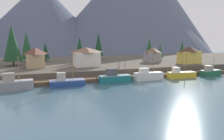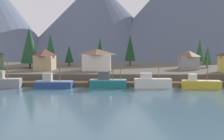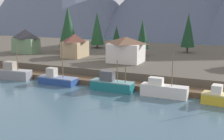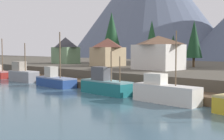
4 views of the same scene
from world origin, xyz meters
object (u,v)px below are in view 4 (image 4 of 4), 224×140
(house_white, at_px, (158,52))
(conifer_mid_left, at_px, (173,47))
(fishing_boat_grey, at_px, (23,74))
(conifer_mid_right, at_px, (194,39))
(house_green, at_px, (65,50))
(house_tan, at_px, (108,52))
(fishing_boat_blue, at_px, (55,80))
(fishing_boat_teal, at_px, (105,85))
(conifer_back_left, at_px, (112,35))
(fishing_boat_white, at_px, (165,92))
(conifer_near_right, at_px, (152,40))

(house_white, distance_m, conifer_mid_left, 24.87)
(fishing_boat_grey, distance_m, conifer_mid_right, 35.44)
(house_white, relative_size, house_green, 1.09)
(conifer_mid_right, bearing_deg, house_tan, -147.45)
(fishing_boat_blue, bearing_deg, house_white, 63.27)
(fishing_boat_blue, relative_size, conifer_mid_left, 1.20)
(house_tan, distance_m, house_green, 17.08)
(fishing_boat_teal, xyz_separation_m, conifer_back_left, (-26.18, 26.28, 8.65))
(fishing_boat_blue, xyz_separation_m, house_tan, (-6.85, 18.43, 4.66))
(conifer_mid_left, bearing_deg, house_white, -61.32)
(fishing_boat_white, bearing_deg, conifer_near_right, 130.76)
(fishing_boat_white, height_order, house_tan, house_tan)
(fishing_boat_grey, distance_m, fishing_boat_blue, 11.03)
(fishing_boat_grey, bearing_deg, conifer_mid_left, 73.17)
(conifer_back_left, bearing_deg, fishing_boat_blue, -62.11)
(conifer_mid_right, bearing_deg, fishing_boat_teal, -83.19)
(conifer_near_right, bearing_deg, fishing_boat_white, -49.42)
(fishing_boat_white, relative_size, house_white, 0.99)
(house_tan, height_order, conifer_near_right, conifer_near_right)
(fishing_boat_white, bearing_deg, house_tan, 148.20)
(conifer_near_right, bearing_deg, conifer_back_left, -107.88)
(fishing_boat_blue, relative_size, conifer_back_left, 0.68)
(house_white, bearing_deg, house_green, 175.88)
(house_green, relative_size, conifer_near_right, 0.64)
(house_white, height_order, conifer_near_right, conifer_near_right)
(conifer_mid_left, bearing_deg, conifer_near_right, -177.54)
(conifer_near_right, distance_m, conifer_mid_right, 21.35)
(fishing_boat_teal, xyz_separation_m, house_white, (-3.58, 16.49, 4.38))
(house_green, height_order, conifer_back_left, conifer_back_left)
(fishing_boat_white, xyz_separation_m, conifer_near_right, (-32.38, 37.81, 7.72))
(fishing_boat_blue, height_order, conifer_back_left, conifer_back_left)
(house_white, height_order, house_green, house_green)
(fishing_boat_teal, bearing_deg, conifer_near_right, 121.63)
(fishing_boat_teal, bearing_deg, conifer_mid_left, 113.16)
(fishing_boat_teal, distance_m, conifer_mid_left, 41.67)
(fishing_boat_grey, relative_size, conifer_near_right, 0.63)
(fishing_boat_grey, height_order, conifer_mid_left, conifer_mid_left)
(fishing_boat_blue, distance_m, fishing_boat_white, 22.19)
(conifer_back_left, bearing_deg, house_white, -23.43)
(house_green, bearing_deg, house_tan, -1.77)
(fishing_boat_teal, relative_size, conifer_mid_left, 1.10)
(fishing_boat_white, relative_size, conifer_near_right, 0.70)
(fishing_boat_teal, height_order, conifer_near_right, conifer_near_right)
(fishing_boat_teal, height_order, house_green, house_green)
(house_tan, xyz_separation_m, house_green, (-17.07, 0.53, 0.38))
(house_white, bearing_deg, conifer_near_right, 131.19)
(conifer_mid_right, bearing_deg, fishing_boat_blue, -107.24)
(conifer_mid_left, xyz_separation_m, conifer_back_left, (-10.67, -12.01, 3.15))
(conifer_near_right, relative_size, conifer_mid_left, 1.57)
(house_white, relative_size, conifer_mid_right, 0.85)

